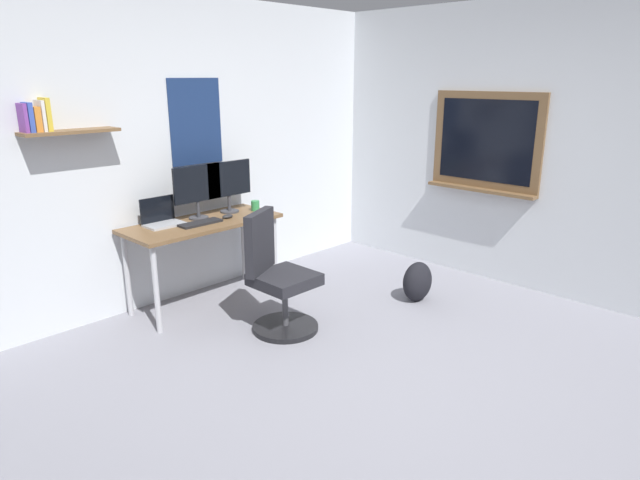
{
  "coord_description": "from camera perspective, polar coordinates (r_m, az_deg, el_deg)",
  "views": [
    {
      "loc": [
        -2.48,
        -1.81,
        1.94
      ],
      "look_at": [
        0.13,
        0.73,
        0.85
      ],
      "focal_mm": 30.93,
      "sensor_mm": 36.0,
      "label": 1
    }
  ],
  "objects": [
    {
      "name": "ground_plane",
      "position": [
        3.63,
        7.07,
        -15.79
      ],
      "size": [
        5.2,
        5.2,
        0.0
      ],
      "primitive_type": "plane",
      "color": "gray",
      "rests_on": "ground"
    },
    {
      "name": "office_chair",
      "position": [
        4.31,
        -4.46,
        -4.2
      ],
      "size": [
        0.54,
        0.56,
        0.95
      ],
      "color": "black",
      "rests_on": "ground"
    },
    {
      "name": "monitor_secondary",
      "position": [
        5.02,
        -9.41,
        5.86
      ],
      "size": [
        0.46,
        0.17,
        0.46
      ],
      "color": "#38383D",
      "rests_on": "desk"
    },
    {
      "name": "laptop",
      "position": [
        4.76,
        -16.06,
        2.16
      ],
      "size": [
        0.31,
        0.21,
        0.23
      ],
      "color": "#ADAFB5",
      "rests_on": "desk"
    },
    {
      "name": "coffee_mug",
      "position": [
        5.1,
        -6.71,
        3.55
      ],
      "size": [
        0.08,
        0.08,
        0.09
      ],
      "primitive_type": "cylinder",
      "color": "#338C4C",
      "rests_on": "desk"
    },
    {
      "name": "wall_back",
      "position": [
        4.96,
        -15.75,
        8.67
      ],
      "size": [
        5.0,
        0.3,
        2.6
      ],
      "color": "silver",
      "rests_on": "ground"
    },
    {
      "name": "computer_mouse",
      "position": [
        4.86,
        -9.54,
        2.43
      ],
      "size": [
        0.1,
        0.06,
        0.03
      ],
      "primitive_type": "ellipsoid",
      "color": "#262628",
      "rests_on": "desk"
    },
    {
      "name": "wall_right",
      "position": [
        5.29,
        23.82,
        8.33
      ],
      "size": [
        0.22,
        5.0,
        2.6
      ],
      "color": "silver",
      "rests_on": "ground"
    },
    {
      "name": "desk",
      "position": [
        4.83,
        -12.03,
        0.94
      ],
      "size": [
        1.33,
        0.58,
        0.75
      ],
      "color": "brown",
      "rests_on": "ground"
    },
    {
      "name": "monitor_primary",
      "position": [
        4.84,
        -12.57,
        5.27
      ],
      "size": [
        0.46,
        0.17,
        0.46
      ],
      "color": "#38383D",
      "rests_on": "desk"
    },
    {
      "name": "keyboard",
      "position": [
        4.71,
        -12.26,
        1.73
      ],
      "size": [
        0.37,
        0.13,
        0.02
      ],
      "primitive_type": "cube",
      "color": "black",
      "rests_on": "desk"
    },
    {
      "name": "backpack",
      "position": [
        4.99,
        10.05,
        -4.25
      ],
      "size": [
        0.32,
        0.22,
        0.36
      ],
      "primitive_type": "ellipsoid",
      "color": "black",
      "rests_on": "ground"
    }
  ]
}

